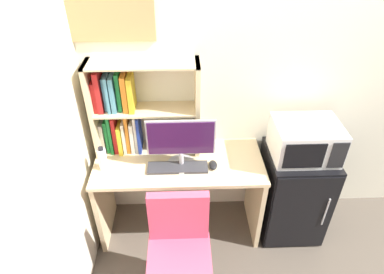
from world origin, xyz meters
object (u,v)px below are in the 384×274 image
at_px(desk_chair, 180,262).
at_px(wall_corkboard, 107,10).
at_px(keyboard, 178,168).
at_px(monitor, 181,142).
at_px(computer_mouse, 213,165).
at_px(mini_fridge, 293,192).
at_px(hutch_bookshelf, 129,110).
at_px(water_bottle, 103,159).
at_px(microwave, 305,140).

relative_size(desk_chair, wall_corkboard, 1.48).
height_order(keyboard, desk_chair, desk_chair).
distance_m(monitor, keyboard, 0.21).
xyz_separation_m(keyboard, computer_mouse, (0.27, 0.01, 0.01)).
bearing_deg(mini_fridge, keyboard, -176.11).
bearing_deg(desk_chair, computer_mouse, 65.37).
relative_size(hutch_bookshelf, water_bottle, 4.04).
xyz_separation_m(mini_fridge, desk_chair, (-0.95, -0.62, 0.01)).
distance_m(monitor, computer_mouse, 0.31).
distance_m(monitor, water_bottle, 0.59).
relative_size(keyboard, computer_mouse, 4.24).
relative_size(computer_mouse, desk_chair, 0.12).
height_order(keyboard, wall_corkboard, wall_corkboard).
bearing_deg(microwave, desk_chair, -146.45).
distance_m(mini_fridge, wall_corkboard, 1.99).
bearing_deg(keyboard, microwave, 4.07).
relative_size(monitor, microwave, 1.05).
height_order(mini_fridge, wall_corkboard, wall_corkboard).
bearing_deg(wall_corkboard, keyboard, -38.87).
relative_size(water_bottle, wall_corkboard, 0.32).
height_order(hutch_bookshelf, wall_corkboard, wall_corkboard).
xyz_separation_m(hutch_bookshelf, microwave, (1.30, -0.19, -0.18)).
bearing_deg(wall_corkboard, computer_mouse, -25.79).
xyz_separation_m(water_bottle, desk_chair, (0.55, -0.58, -0.43)).
xyz_separation_m(mini_fridge, wall_corkboard, (-1.38, 0.28, 1.40)).
xyz_separation_m(computer_mouse, mini_fridge, (0.68, 0.05, -0.37)).
xyz_separation_m(monitor, computer_mouse, (0.24, -0.03, -0.20)).
height_order(monitor, computer_mouse, monitor).
bearing_deg(monitor, hutch_bookshelf, 150.71).
xyz_separation_m(hutch_bookshelf, water_bottle, (-0.19, -0.24, -0.28)).
bearing_deg(microwave, mini_fridge, -90.09).
height_order(monitor, mini_fridge, monitor).
relative_size(computer_mouse, water_bottle, 0.54).
bearing_deg(water_bottle, microwave, 1.77).
bearing_deg(desk_chair, water_bottle, 133.57).
bearing_deg(computer_mouse, monitor, 172.21).
bearing_deg(wall_corkboard, desk_chair, -64.38).
relative_size(keyboard, microwave, 0.94).
height_order(computer_mouse, desk_chair, desk_chair).
xyz_separation_m(water_bottle, wall_corkboard, (0.12, 0.33, 0.96)).
distance_m(mini_fridge, desk_chair, 1.13).
xyz_separation_m(keyboard, wall_corkboard, (-0.43, 0.35, 1.05)).
xyz_separation_m(mini_fridge, microwave, (0.00, 0.00, 0.54)).
distance_m(hutch_bookshelf, monitor, 0.46).
height_order(hutch_bookshelf, computer_mouse, hutch_bookshelf).
distance_m(hutch_bookshelf, wall_corkboard, 0.70).
distance_m(mini_fridge, microwave, 0.54).
relative_size(computer_mouse, mini_fridge, 0.13).
xyz_separation_m(water_bottle, microwave, (1.50, 0.05, 0.10)).
distance_m(hutch_bookshelf, keyboard, 0.56).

